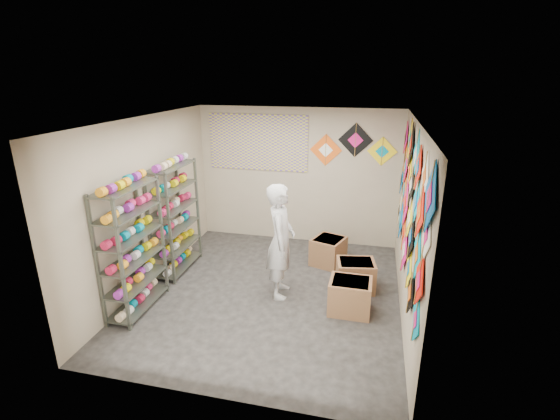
% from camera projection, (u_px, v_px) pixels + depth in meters
% --- Properties ---
extents(ground, '(4.50, 4.50, 0.00)m').
position_uv_depth(ground, '(270.00, 293.00, 6.44)').
color(ground, black).
extents(room_walls, '(4.50, 4.50, 4.50)m').
position_uv_depth(room_walls, '(269.00, 194.00, 5.91)').
color(room_walls, tan).
rests_on(room_walls, ground).
extents(shelf_rack_front, '(0.40, 1.10, 1.90)m').
position_uv_depth(shelf_rack_front, '(132.00, 249.00, 5.73)').
color(shelf_rack_front, '#4C5147').
rests_on(shelf_rack_front, ground).
extents(shelf_rack_back, '(0.40, 1.10, 1.90)m').
position_uv_depth(shelf_rack_back, '(175.00, 218.00, 6.93)').
color(shelf_rack_back, '#4C5147').
rests_on(shelf_rack_back, ground).
extents(string_spools, '(0.12, 2.36, 0.12)m').
position_uv_depth(string_spools, '(155.00, 227.00, 6.30)').
color(string_spools, '#F22D70').
rests_on(string_spools, ground).
extents(kite_wall_display, '(0.05, 4.28, 2.05)m').
position_uv_depth(kite_wall_display, '(410.00, 201.00, 5.50)').
color(kite_wall_display, '#008BA9').
rests_on(kite_wall_display, room_walls).
extents(back_wall_kites, '(1.64, 0.02, 0.85)m').
position_uv_depth(back_wall_kites, '(352.00, 147.00, 7.63)').
color(back_wall_kites, '#F45C10').
rests_on(back_wall_kites, room_walls).
extents(poster, '(2.00, 0.01, 1.10)m').
position_uv_depth(poster, '(258.00, 143.00, 8.02)').
color(poster, '#5E489C').
rests_on(poster, room_walls).
extents(shopkeeper, '(0.76, 0.60, 1.79)m').
position_uv_depth(shopkeeper, '(281.00, 241.00, 6.14)').
color(shopkeeper, silver).
rests_on(shopkeeper, ground).
extents(carton_a, '(0.60, 0.51, 0.50)m').
position_uv_depth(carton_a, '(350.00, 296.00, 5.87)').
color(carton_a, brown).
rests_on(carton_a, ground).
extents(carton_b, '(0.66, 0.58, 0.48)m').
position_uv_depth(carton_b, '(355.00, 275.00, 6.48)').
color(carton_b, brown).
rests_on(carton_b, ground).
extents(carton_c, '(0.67, 0.70, 0.49)m').
position_uv_depth(carton_c, '(328.00, 251.00, 7.35)').
color(carton_c, brown).
rests_on(carton_c, ground).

